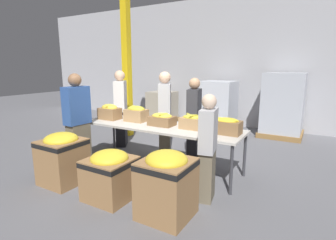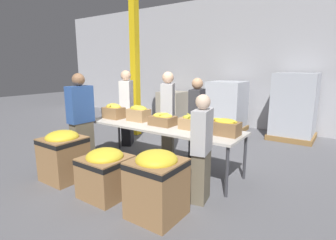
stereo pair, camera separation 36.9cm
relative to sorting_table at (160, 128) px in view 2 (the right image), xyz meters
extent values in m
plane|color=slate|center=(0.00, 0.00, -0.77)|extent=(30.00, 30.00, 0.00)
cube|color=#A8A8AD|center=(0.00, 4.26, 1.23)|extent=(16.00, 0.08, 4.00)
cube|color=beige|center=(0.00, 0.00, 0.03)|extent=(3.08, 0.90, 0.04)
cylinder|color=#38383D|center=(-1.48, -0.39, -0.38)|extent=(0.05, 0.05, 0.77)
cylinder|color=#38383D|center=(1.48, -0.39, -0.38)|extent=(0.05, 0.05, 0.77)
cylinder|color=#38383D|center=(-1.48, 0.39, -0.38)|extent=(0.05, 0.05, 0.77)
cylinder|color=#38383D|center=(1.48, 0.39, -0.38)|extent=(0.05, 0.05, 0.77)
cube|color=olive|center=(-1.20, -0.02, 0.16)|extent=(0.42, 0.29, 0.23)
ellipsoid|color=yellow|center=(-1.20, -0.02, 0.29)|extent=(0.36, 0.23, 0.15)
ellipsoid|color=yellow|center=(-1.21, -0.06, 0.33)|extent=(0.17, 0.20, 0.05)
ellipsoid|color=yellow|center=(-1.15, -0.06, 0.32)|extent=(0.13, 0.20, 0.04)
ellipsoid|color=yellow|center=(-1.28, 0.06, 0.32)|extent=(0.13, 0.21, 0.05)
cube|color=tan|center=(-0.60, 0.09, 0.16)|extent=(0.42, 0.29, 0.24)
ellipsoid|color=gold|center=(-0.60, 0.09, 0.29)|extent=(0.38, 0.24, 0.13)
ellipsoid|color=gold|center=(-0.68, 0.10, 0.34)|extent=(0.17, 0.12, 0.04)
ellipsoid|color=gold|center=(-0.63, 0.13, 0.33)|extent=(0.21, 0.13, 0.05)
cube|color=olive|center=(0.03, 0.03, 0.13)|extent=(0.45, 0.32, 0.17)
ellipsoid|color=yellow|center=(0.03, 0.03, 0.22)|extent=(0.39, 0.28, 0.11)
ellipsoid|color=yellow|center=(0.08, -0.05, 0.27)|extent=(0.07, 0.19, 0.04)
ellipsoid|color=yellow|center=(-0.02, 0.03, 0.25)|extent=(0.15, 0.16, 0.05)
ellipsoid|color=yellow|center=(0.10, 0.00, 0.27)|extent=(0.09, 0.19, 0.05)
cube|color=tan|center=(0.62, 0.07, 0.14)|extent=(0.39, 0.28, 0.20)
ellipsoid|color=gold|center=(0.62, 0.07, 0.25)|extent=(0.33, 0.23, 0.10)
ellipsoid|color=gold|center=(0.51, 0.15, 0.28)|extent=(0.17, 0.16, 0.04)
ellipsoid|color=gold|center=(0.67, 0.01, 0.29)|extent=(0.13, 0.20, 0.05)
cube|color=olive|center=(1.25, 0.03, 0.15)|extent=(0.45, 0.29, 0.21)
ellipsoid|color=yellow|center=(1.25, 0.03, 0.27)|extent=(0.37, 0.26, 0.09)
ellipsoid|color=yellow|center=(1.15, -0.03, 0.30)|extent=(0.17, 0.06, 0.05)
ellipsoid|color=yellow|center=(1.18, -0.03, 0.29)|extent=(0.19, 0.08, 0.05)
ellipsoid|color=yellow|center=(1.35, -0.03, 0.29)|extent=(0.18, 0.06, 0.05)
cube|color=black|center=(-1.55, 0.75, -0.34)|extent=(0.40, 0.46, 0.85)
cube|color=silver|center=(-1.55, 0.75, 0.43)|extent=(0.46, 0.54, 0.70)
sphere|color=#DBAD89|center=(-1.55, 0.75, 0.90)|extent=(0.24, 0.24, 0.24)
cube|color=#6B604C|center=(1.22, -0.69, -0.41)|extent=(0.26, 0.38, 0.72)
cube|color=#B2B2B7|center=(1.22, -0.69, 0.25)|extent=(0.28, 0.44, 0.60)
sphere|color=beige|center=(1.22, -0.69, 0.65)|extent=(0.20, 0.20, 0.20)
cube|color=#6B604C|center=(-0.27, 0.63, -0.35)|extent=(0.38, 0.46, 0.84)
cube|color=#B2B2B7|center=(-0.27, 0.63, 0.42)|extent=(0.43, 0.53, 0.70)
sphere|color=#DBAD89|center=(-0.27, 0.63, 0.89)|extent=(0.24, 0.24, 0.24)
cube|color=#6B604C|center=(-1.34, -0.72, -0.35)|extent=(0.23, 0.41, 0.83)
cube|color=#2D5199|center=(-1.34, -0.72, 0.41)|extent=(0.25, 0.48, 0.69)
sphere|color=#896042|center=(-1.34, -0.72, 0.87)|extent=(0.24, 0.24, 0.24)
cube|color=black|center=(0.32, 0.80, -0.37)|extent=(0.28, 0.41, 0.79)
cube|color=#333338|center=(0.32, 0.80, 0.35)|extent=(0.31, 0.48, 0.65)
sphere|color=tan|center=(0.32, 0.80, 0.78)|extent=(0.22, 0.22, 0.22)
cube|color=olive|center=(-1.02, -1.36, -0.41)|extent=(0.62, 0.62, 0.73)
cube|color=black|center=(-1.02, -1.36, -0.10)|extent=(0.63, 0.63, 0.07)
ellipsoid|color=yellow|center=(-1.02, -1.36, -0.03)|extent=(0.53, 0.53, 0.22)
cube|color=olive|center=(0.01, -1.36, -0.47)|extent=(0.63, 0.63, 0.60)
cube|color=black|center=(0.01, -1.36, -0.23)|extent=(0.64, 0.64, 0.07)
ellipsoid|color=yellow|center=(0.01, -1.36, -0.16)|extent=(0.54, 0.54, 0.22)
cube|color=olive|center=(0.95, -1.36, -0.40)|extent=(0.62, 0.62, 0.75)
cube|color=black|center=(0.95, -1.36, -0.08)|extent=(0.62, 0.62, 0.07)
ellipsoid|color=yellow|center=(0.95, -1.36, -0.01)|extent=(0.53, 0.53, 0.22)
cube|color=yellow|center=(-2.03, 1.60, 1.23)|extent=(0.19, 0.19, 4.00)
cube|color=olive|center=(-0.13, 3.45, -0.70)|extent=(1.07, 1.07, 0.13)
cube|color=silver|center=(-0.13, 3.45, 0.02)|extent=(0.98, 0.98, 1.32)
cube|color=olive|center=(1.66, 3.61, -0.70)|extent=(1.10, 1.10, 0.13)
cube|color=#B2B7C1|center=(1.66, 3.61, 0.16)|extent=(1.01, 1.01, 1.59)
cube|color=olive|center=(-2.18, 3.64, -0.70)|extent=(0.90, 0.90, 0.13)
cube|color=#A39984|center=(-2.18, 3.64, -0.19)|extent=(0.83, 0.83, 0.90)
camera|label=1|loc=(2.49, -3.99, 1.11)|focal=28.00mm
camera|label=2|loc=(2.80, -3.79, 1.11)|focal=28.00mm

